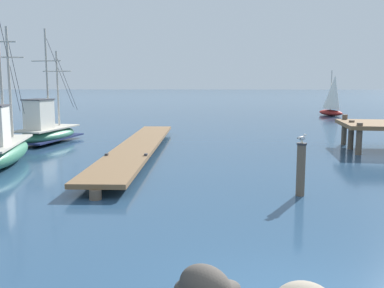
# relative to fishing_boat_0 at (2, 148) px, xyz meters

# --- Properties ---
(floating_dock) EXTENTS (2.09, 16.89, 0.53)m
(floating_dock) POSITION_rel_fishing_boat_0_xyz_m (5.11, 3.23, -0.36)
(floating_dock) COLOR brown
(floating_dock) RESTS_ON ground
(fishing_boat_0) EXTENTS (2.70, 7.17, 6.73)m
(fishing_boat_0) POSITION_rel_fishing_boat_0_xyz_m (0.00, 0.00, 0.00)
(fishing_boat_0) COLOR #337556
(fishing_boat_0) RESTS_ON ground
(fishing_boat_1) EXTENTS (2.85, 6.20, 6.35)m
(fishing_boat_1) POSITION_rel_fishing_boat_0_xyz_m (-0.76, 6.54, -0.00)
(fishing_boat_1) COLOR #337556
(fishing_boat_1) RESTS_ON ground
(mooring_piling) EXTENTS (0.30, 0.30, 1.61)m
(mooring_piling) POSITION_rel_fishing_boat_0_xyz_m (11.32, -4.30, 0.12)
(mooring_piling) COLOR brown
(mooring_piling) RESTS_ON ground
(perched_seagull) EXTENTS (0.32, 0.29, 0.27)m
(perched_seagull) POSITION_rel_fishing_boat_0_xyz_m (11.31, -4.31, 1.04)
(perched_seagull) COLOR gold
(perched_seagull) RESTS_ON mooring_piling
(distant_sailboat) EXTENTS (2.56, 3.51, 4.61)m
(distant_sailboat) POSITION_rel_fishing_boat_0_xyz_m (20.86, 27.25, 1.29)
(distant_sailboat) COLOR #AD2823
(distant_sailboat) RESTS_ON ground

